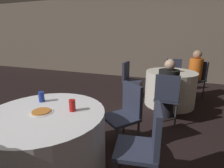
# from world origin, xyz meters

# --- Properties ---
(wall_back) EXTENTS (16.00, 0.06, 2.80)m
(wall_back) POSITION_xyz_m (0.00, 4.89, 1.40)
(wall_back) COLOR gray
(wall_back) RESTS_ON ground_plane
(table_near) EXTENTS (1.22, 1.22, 0.74)m
(table_near) POSITION_xyz_m (0.07, 0.02, 0.37)
(table_near) COLOR silver
(table_near) RESTS_ON ground_plane
(table_far) EXTENTS (1.06, 1.06, 0.74)m
(table_far) POSITION_xyz_m (1.18, 2.59, 0.37)
(table_far) COLOR white
(table_far) RESTS_ON ground_plane
(chair_near_east) EXTENTS (0.47, 0.46, 0.88)m
(chair_near_east) POSITION_xyz_m (1.07, 0.19, 0.53)
(chair_near_east) COLOR #2D3347
(chair_near_east) RESTS_ON ground_plane
(chair_near_northeast) EXTENTS (0.56, 0.56, 0.88)m
(chair_near_northeast) POSITION_xyz_m (0.70, 0.82, 0.53)
(chair_near_northeast) COLOR #2D3347
(chair_near_northeast) RESTS_ON ground_plane
(chair_far_south) EXTENTS (0.41, 0.41, 0.88)m
(chair_far_south) POSITION_xyz_m (1.17, 1.65, 0.53)
(chair_far_south) COLOR #2D3347
(chair_far_south) RESTS_ON ground_plane
(chair_far_northeast) EXTENTS (0.56, 0.56, 0.88)m
(chair_far_northeast) POSITION_xyz_m (1.76, 3.34, 0.53)
(chair_far_northeast) COLOR #2D3347
(chair_far_northeast) RESTS_ON ground_plane
(chair_far_north) EXTENTS (0.41, 0.41, 0.88)m
(chair_far_north) POSITION_xyz_m (1.20, 3.53, 0.53)
(chair_far_north) COLOR #2D3347
(chair_far_north) RESTS_ON ground_plane
(chair_far_west) EXTENTS (0.43, 0.43, 0.88)m
(chair_far_west) POSITION_xyz_m (0.24, 2.66, 0.53)
(chair_far_west) COLOR #2D3347
(chair_far_west) RESTS_ON ground_plane
(person_black_shirt) EXTENTS (0.34, 0.51, 1.11)m
(person_black_shirt) POSITION_xyz_m (1.17, 1.82, 0.56)
(person_black_shirt) COLOR black
(person_black_shirt) RESTS_ON ground_plane
(person_orange_shirt) EXTENTS (0.43, 0.45, 1.15)m
(person_orange_shirt) POSITION_xyz_m (1.65, 3.20, 0.57)
(person_orange_shirt) COLOR #282828
(person_orange_shirt) RESTS_ON ground_plane
(pizza_plate_near) EXTENTS (0.23, 0.23, 0.02)m
(pizza_plate_near) POSITION_xyz_m (0.03, 0.01, 0.75)
(pizza_plate_near) COLOR white
(pizza_plate_near) RESTS_ON table_near
(soda_can_blue) EXTENTS (0.07, 0.07, 0.12)m
(soda_can_blue) POSITION_xyz_m (-0.17, 0.25, 0.80)
(soda_can_blue) COLOR #1E38A5
(soda_can_blue) RESTS_ON table_near
(soda_can_red) EXTENTS (0.07, 0.07, 0.12)m
(soda_can_red) POSITION_xyz_m (0.31, 0.15, 0.80)
(soda_can_red) COLOR red
(soda_can_red) RESTS_ON table_near
(bottle_far) EXTENTS (0.09, 0.09, 0.28)m
(bottle_far) POSITION_xyz_m (1.15, 2.51, 0.88)
(bottle_far) COLOR white
(bottle_far) RESTS_ON table_far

